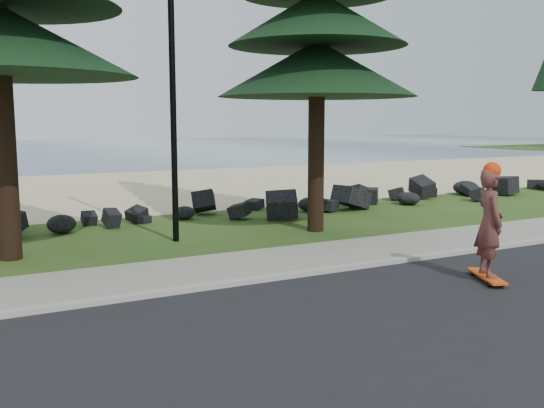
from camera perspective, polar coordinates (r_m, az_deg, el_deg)
name	(u,v)px	position (r m, az deg, el deg)	size (l,w,h in m)	color
ground	(234,272)	(11.12, -3.60, -6.36)	(160.00, 160.00, 0.00)	#214616
road	(393,355)	(7.45, 11.28, -13.73)	(160.00, 7.00, 0.02)	black
kerb	(256,280)	(10.32, -1.53, -7.19)	(160.00, 0.20, 0.10)	#ABA29A
sidewalk	(229,267)	(11.29, -4.03, -5.94)	(160.00, 2.00, 0.08)	gray
beach_sand	(81,190)	(24.88, -17.53, 1.22)	(160.00, 15.00, 0.01)	#CABE87
ocean	(5,150)	(61.05, -23.86, 4.66)	(160.00, 58.00, 0.01)	#374D69
seawall_boulders	(146,225)	(16.29, -11.77, -1.95)	(60.00, 2.40, 1.10)	black
lamp_post	(172,56)	(13.83, -9.40, 13.59)	(0.25, 0.14, 8.14)	black
skateboarder	(489,223)	(10.82, 19.78, -1.70)	(0.69, 1.10, 2.03)	#DA420C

